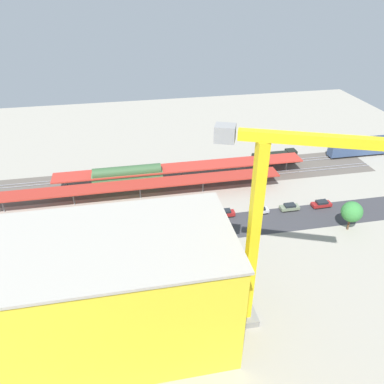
{
  "coord_description": "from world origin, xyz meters",
  "views": [
    {
      "loc": [
        10.2,
        66.02,
        47.13
      ],
      "look_at": [
        -2.16,
        2.33,
        8.47
      ],
      "focal_mm": 34.54,
      "sensor_mm": 36.0,
      "label": 1
    }
  ],
  "objects": [
    {
      "name": "street_tree_0",
      "position": [
        -5.13,
        8.72,
        4.62
      ],
      "size": [
        5.5,
        5.5,
        7.39
      ],
      "color": "brown",
      "rests_on": "ground"
    },
    {
      "name": "parked_car_3",
      "position": [
        -10.12,
        0.18,
        0.74
      ],
      "size": [
        4.39,
        1.86,
        1.63
      ],
      "color": "black",
      "rests_on": "ground"
    },
    {
      "name": "track_rails",
      "position": [
        0.0,
        -20.12,
        0.18
      ],
      "size": [
        113.83,
        7.98,
        0.12
      ],
      "color": "#9E9EA8",
      "rests_on": "ground"
    },
    {
      "name": "box_truck_2",
      "position": [
        1.53,
        13.1,
        1.74
      ],
      "size": [
        8.7,
        2.53,
        3.59
      ],
      "color": "black",
      "rests_on": "ground"
    },
    {
      "name": "street_tree_2",
      "position": [
        5.42,
        8.56,
        5.52
      ],
      "size": [
        5.83,
        5.83,
        8.45
      ],
      "color": "brown",
      "rests_on": "ground"
    },
    {
      "name": "parked_car_0",
      "position": [
        -33.24,
        0.71,
        0.69
      ],
      "size": [
        4.62,
        1.98,
        1.54
      ],
      "color": "black",
      "rests_on": "ground"
    },
    {
      "name": "construction_roof_slab",
      "position": [
        16.17,
        27.85,
        17.83
      ],
      "size": [
        37.77,
        18.11,
        0.4
      ],
      "primitive_type": "cube",
      "rotation": [
        0.0,
        0.0,
        0.0
      ],
      "color": "#ADA89E",
      "rests_on": "construction_building"
    },
    {
      "name": "street_asphalt",
      "position": [
        0.0,
        3.91,
        0.0
      ],
      "size": [
        113.85,
        9.29,
        0.01
      ],
      "primitive_type": "cube",
      "rotation": [
        0.0,
        0.0,
        0.0
      ],
      "color": "#38383D",
      "rests_on": "ground"
    },
    {
      "name": "street_tree_4",
      "position": [
        -2.75,
        8.29,
        4.4
      ],
      "size": [
        5.28,
        5.28,
        7.06
      ],
      "color": "brown",
      "rests_on": "ground"
    },
    {
      "name": "construction_building",
      "position": [
        16.17,
        27.85,
        8.81
      ],
      "size": [
        37.17,
        17.51,
        17.63
      ],
      "primitive_type": "cube",
      "rotation": [
        0.0,
        0.0,
        0.0
      ],
      "color": "yellow",
      "rests_on": "ground"
    },
    {
      "name": "traffic_light",
      "position": [
        19.41,
        8.46,
        4.63
      ],
      "size": [
        0.5,
        0.36,
        7.04
      ],
      "color": "#333333",
      "rests_on": "ground"
    },
    {
      "name": "parked_car_4",
      "position": [
        -1.67,
        0.53,
        0.78
      ],
      "size": [
        4.25,
        1.87,
        1.77
      ],
      "color": "black",
      "rests_on": "ground"
    },
    {
      "name": "box_truck_1",
      "position": [
        16.27,
        13.56,
        1.68
      ],
      "size": [
        8.58,
        2.91,
        3.43
      ],
      "color": "black",
      "rests_on": "ground"
    },
    {
      "name": "parked_car_5",
      "position": [
        5.72,
        0.45,
        0.7
      ],
      "size": [
        4.32,
        1.86,
        1.57
      ],
      "color": "black",
      "rests_on": "ground"
    },
    {
      "name": "parked_car_1",
      "position": [
        -25.36,
        0.57,
        0.68
      ],
      "size": [
        4.42,
        1.83,
        1.53
      ],
      "color": "black",
      "rests_on": "ground"
    },
    {
      "name": "street_tree_1",
      "position": [
        22.67,
        9.74,
        5.37
      ],
      "size": [
        4.12,
        4.12,
        7.48
      ],
      "color": "brown",
      "rests_on": "ground"
    },
    {
      "name": "platform_canopy_far",
      "position": [
        -3.48,
        -17.9,
        3.93
      ],
      "size": [
        64.53,
        5.43,
        4.14
      ],
      "color": "#B73328",
      "rests_on": "ground"
    },
    {
      "name": "street_tree_3",
      "position": [
        -34.51,
        9.91,
        4.44
      ],
      "size": [
        4.38,
        4.38,
        6.65
      ],
      "color": "brown",
      "rests_on": "ground"
    },
    {
      "name": "tower_crane",
      "position": [
        -6.7,
        29.07,
        18.44
      ],
      "size": [
        21.14,
        9.62,
        31.98
      ],
      "color": "gray",
      "rests_on": "ground"
    },
    {
      "name": "passenger_coach",
      "position": [
        -57.42,
        -23.18,
        3.1
      ],
      "size": [
        18.47,
        2.91,
        5.89
      ],
      "color": "black",
      "rests_on": "ground"
    },
    {
      "name": "parked_car_2",
      "position": [
        -18.16,
        0.48,
        0.68
      ],
      "size": [
        4.09,
        1.87,
        1.52
      ],
      "color": "black",
      "rests_on": "ground"
    },
    {
      "name": "freight_coach_far",
      "position": [
        10.54,
        -17.05,
        3.12
      ],
      "size": [
        17.51,
        3.01,
        5.93
      ],
      "color": "black",
      "rests_on": "ground"
    },
    {
      "name": "ground_plane",
      "position": [
        0.0,
        0.0,
        0.0
      ],
      "size": [
        182.13,
        182.13,
        0.0
      ],
      "primitive_type": "plane",
      "color": "#9E998C",
      "rests_on": "ground"
    },
    {
      "name": "box_truck_0",
      "position": [
        23.03,
        14.26,
        1.58
      ],
      "size": [
        10.1,
        3.54,
        3.19
      ],
      "color": "black",
      "rests_on": "ground"
    },
    {
      "name": "parked_car_6",
      "position": [
        13.65,
        0.44,
        0.7
      ],
      "size": [
        4.3,
        1.75,
        1.55
      ],
      "color": "black",
      "rests_on": "ground"
    },
    {
      "name": "platform_canopy_near",
      "position": [
        7.94,
        -11.27,
        3.77
      ],
      "size": [
        69.03,
        5.03,
        3.96
      ],
      "color": "#A82D23",
      "rests_on": "ground"
    },
    {
      "name": "rail_bed",
      "position": [
        0.0,
        -20.12,
        0.0
      ],
      "size": [
        113.86,
        14.42,
        0.01
      ],
      "primitive_type": "cube",
      "rotation": [
        0.0,
        0.0,
        0.0
      ],
      "color": "#5B544C",
      "rests_on": "ground"
    },
    {
      "name": "locomotive",
      "position": [
        -31.73,
        -23.18,
        1.77
      ],
      "size": [
        14.13,
        2.77,
        4.96
      ],
      "color": "black",
      "rests_on": "ground"
    }
  ]
}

